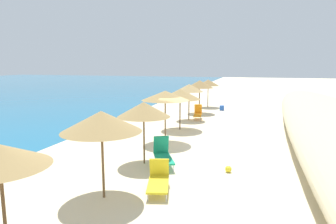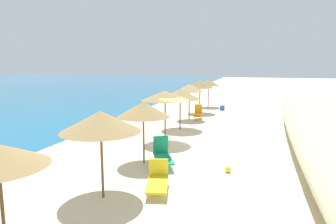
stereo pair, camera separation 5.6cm
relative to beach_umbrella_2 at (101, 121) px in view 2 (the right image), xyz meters
name	(u,v)px [view 2 (the right image)]	position (x,y,z in m)	size (l,w,h in m)	color
ground_plane	(188,143)	(7.26, -1.11, -2.47)	(160.00, 160.00, 0.00)	beige
beach_umbrella_2	(101,121)	(0.00, 0.00, 0.00)	(2.50, 2.50, 2.80)	brown
beach_umbrella_3	(143,109)	(3.48, -0.05, -0.13)	(2.23, 2.23, 2.65)	brown
beach_umbrella_4	(165,96)	(6.99, 0.07, 0.09)	(2.51, 2.51, 2.81)	brown
beach_umbrella_5	(180,94)	(10.42, 0.12, -0.16)	(2.61, 2.61, 2.64)	brown
beach_umbrella_6	(189,88)	(13.84, 0.29, -0.05)	(2.14, 2.14, 2.71)	brown
beach_umbrella_7	(200,84)	(17.18, 0.11, 0.03)	(2.33, 2.33, 2.82)	brown
beach_umbrella_8	(209,83)	(21.03, -0.02, -0.08)	(2.11, 2.11, 2.69)	brown
lounge_chair_0	(198,113)	(14.30, -0.31, -2.00)	(1.64, 0.79, 1.11)	orange
lounge_chair_1	(158,179)	(1.00, -1.51, -2.08)	(1.65, 1.04, 0.96)	yellow
lounge_chair_2	(163,154)	(3.46, -0.90, -2.00)	(1.75, 1.31, 1.15)	#199972
beach_ball	(228,169)	(3.39, -3.61, -2.34)	(0.26, 0.26, 0.26)	yellow
cooler_box	(222,108)	(19.38, -1.58, -2.25)	(0.47, 0.37, 0.43)	blue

